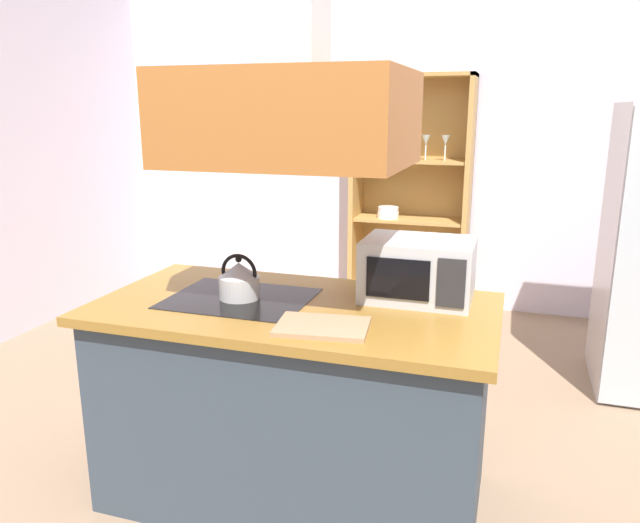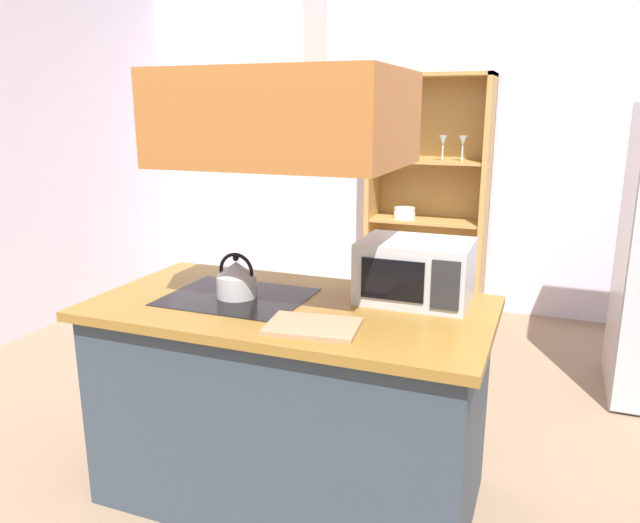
% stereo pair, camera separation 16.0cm
% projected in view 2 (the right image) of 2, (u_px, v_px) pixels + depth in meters
% --- Properties ---
extents(ground_plane, '(7.80, 7.80, 0.00)m').
position_uv_depth(ground_plane, '(341.00, 502.00, 2.68)').
color(ground_plane, '#896E56').
extents(wall_back, '(6.00, 0.12, 2.70)m').
position_uv_depth(wall_back, '(461.00, 151.00, 5.06)').
color(wall_back, silver).
rests_on(wall_back, ground).
extents(kitchen_island, '(1.67, 0.88, 0.90)m').
position_uv_depth(kitchen_island, '(291.00, 401.00, 2.64)').
color(kitchen_island, '#323E49').
rests_on(kitchen_island, ground).
extents(range_hood, '(0.90, 0.70, 1.22)m').
position_uv_depth(range_hood, '(287.00, 89.00, 2.32)').
color(range_hood, '#A35F2A').
extents(dish_cabinet, '(0.97, 0.40, 1.96)m').
position_uv_depth(dish_cabinet, '(427.00, 209.00, 5.05)').
color(dish_cabinet, '#B88B48').
rests_on(dish_cabinet, ground).
extents(kettle, '(0.17, 0.17, 0.20)m').
position_uv_depth(kettle, '(236.00, 279.00, 2.60)').
color(kettle, '#B6B6B5').
rests_on(kettle, kitchen_island).
extents(cutting_board, '(0.37, 0.28, 0.02)m').
position_uv_depth(cutting_board, '(313.00, 326.00, 2.24)').
color(cutting_board, '#A4815E').
rests_on(cutting_board, kitchen_island).
extents(microwave, '(0.46, 0.35, 0.26)m').
position_uv_depth(microwave, '(415.00, 271.00, 2.55)').
color(microwave, '#B7BABF').
rests_on(microwave, kitchen_island).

